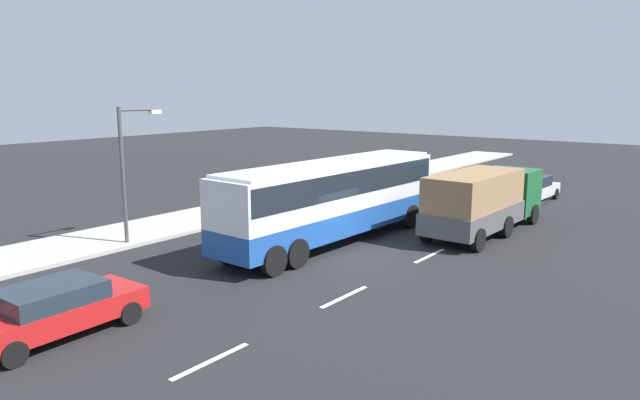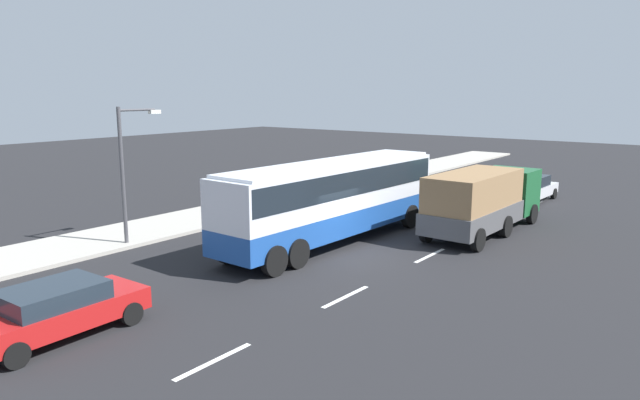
# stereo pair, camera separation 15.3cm
# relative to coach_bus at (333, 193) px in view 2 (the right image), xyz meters

# --- Properties ---
(ground_plane) EXTENTS (120.00, 120.00, 0.00)m
(ground_plane) POSITION_rel_coach_bus_xyz_m (-1.23, -1.38, -2.15)
(ground_plane) COLOR black
(sidewalk_curb) EXTENTS (80.00, 4.00, 0.15)m
(sidewalk_curb) POSITION_rel_coach_bus_xyz_m (-1.23, 7.97, -2.07)
(sidewalk_curb) COLOR #A8A399
(sidewalk_curb) RESTS_ON ground_plane
(lane_centreline) EXTENTS (39.00, 0.16, 0.01)m
(lane_centreline) POSITION_rel_coach_bus_xyz_m (-2.49, -4.18, -2.14)
(lane_centreline) COLOR white
(lane_centreline) RESTS_ON ground_plane
(coach_bus) EXTENTS (12.16, 2.90, 3.46)m
(coach_bus) POSITION_rel_coach_bus_xyz_m (0.00, 0.00, 0.00)
(coach_bus) COLOR #1E4C9E
(coach_bus) RESTS_ON ground_plane
(cargo_truck) EXTENTS (8.20, 2.75, 2.87)m
(cargo_truck) POSITION_rel_coach_bus_xyz_m (5.54, -4.35, -0.56)
(cargo_truck) COLOR #19592D
(cargo_truck) RESTS_ON ground_plane
(car_silver_hatch) EXTENTS (4.72, 2.11, 1.51)m
(car_silver_hatch) POSITION_rel_coach_bus_xyz_m (14.54, -3.58, -1.35)
(car_silver_hatch) COLOR silver
(car_silver_hatch) RESTS_ON ground_plane
(car_blue_saloon) EXTENTS (4.79, 2.33, 1.54)m
(car_blue_saloon) POSITION_rel_coach_bus_xyz_m (7.13, 3.20, -1.34)
(car_blue_saloon) COLOR #194799
(car_blue_saloon) RESTS_ON ground_plane
(car_red_compact) EXTENTS (4.49, 2.04, 1.42)m
(car_red_compact) POSITION_rel_coach_bus_xyz_m (-12.07, 0.12, -1.39)
(car_red_compact) COLOR #B21919
(car_red_compact) RESTS_ON ground_plane
(pedestrian_near_curb) EXTENTS (0.32, 0.32, 1.69)m
(pedestrian_near_curb) POSITION_rel_coach_bus_xyz_m (8.50, 8.12, -1.02)
(pedestrian_near_curb) COLOR black
(pedestrian_near_curb) RESTS_ON sidewalk_curb
(street_lamp) EXTENTS (2.06, 0.24, 5.58)m
(street_lamp) POSITION_rel_coach_bus_xyz_m (-5.36, 6.52, 1.32)
(street_lamp) COLOR #47474C
(street_lamp) RESTS_ON sidewalk_curb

